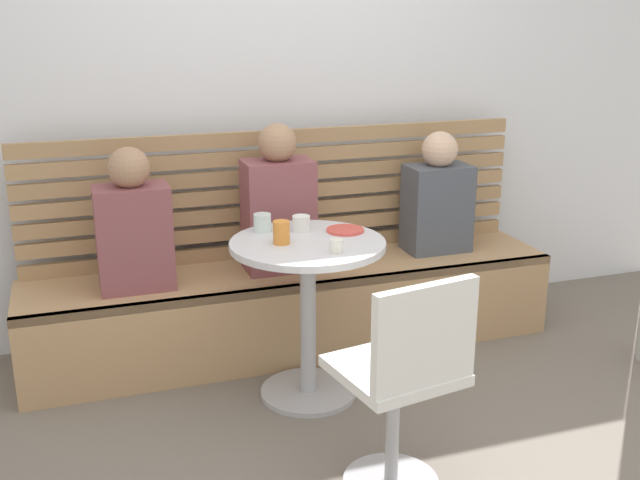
{
  "coord_description": "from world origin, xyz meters",
  "views": [
    {
      "loc": [
        -1.04,
        -2.26,
        1.7
      ],
      "look_at": [
        -0.05,
        0.66,
        0.75
      ],
      "focal_mm": 42.24,
      "sensor_mm": 36.0,
      "label": 1
    }
  ],
  "objects": [
    {
      "name": "ground",
      "position": [
        0.0,
        0.0,
        0.0
      ],
      "size": [
        8.0,
        8.0,
        0.0
      ],
      "primitive_type": "plane",
      "color": "#70665B"
    },
    {
      "name": "back_wall",
      "position": [
        0.0,
        1.64,
        1.45
      ],
      "size": [
        5.2,
        0.1,
        2.9
      ],
      "primitive_type": "cube",
      "color": "silver",
      "rests_on": "ground"
    },
    {
      "name": "booth_bench",
      "position": [
        0.0,
        1.2,
        0.22
      ],
      "size": [
        2.7,
        0.52,
        0.44
      ],
      "color": "tan",
      "rests_on": "ground"
    },
    {
      "name": "booth_backrest",
      "position": [
        0.0,
        1.44,
        0.78
      ],
      "size": [
        2.65,
        0.04,
        0.67
      ],
      "color": "#A68157",
      "rests_on": "booth_bench"
    },
    {
      "name": "cafe_table",
      "position": [
        -0.09,
        0.69,
        0.52
      ],
      "size": [
        0.68,
        0.68,
        0.74
      ],
      "color": "#ADADB2",
      "rests_on": "ground"
    },
    {
      "name": "white_chair",
      "position": [
        0.0,
        -0.12,
        0.46
      ],
      "size": [
        0.46,
        0.46,
        0.85
      ],
      "color": "#ADADB2",
      "rests_on": "ground"
    },
    {
      "name": "person_adult",
      "position": [
        -0.08,
        1.21,
        0.77
      ],
      "size": [
        0.34,
        0.22,
        0.74
      ],
      "color": "brown",
      "rests_on": "booth_bench"
    },
    {
      "name": "person_child_left",
      "position": [
        0.82,
        1.24,
        0.73
      ],
      "size": [
        0.34,
        0.22,
        0.65
      ],
      "color": "#4C515B",
      "rests_on": "booth_bench"
    },
    {
      "name": "person_child_middle",
      "position": [
        -0.78,
        1.17,
        0.74
      ],
      "size": [
        0.34,
        0.22,
        0.67
      ],
      "color": "brown",
      "rests_on": "booth_bench"
    },
    {
      "name": "cup_espresso_small",
      "position": [
        -0.03,
        0.51,
        0.77
      ],
      "size": [
        0.06,
        0.06,
        0.05
      ],
      "primitive_type": "cylinder",
      "color": "silver",
      "rests_on": "cafe_table"
    },
    {
      "name": "cup_tumbler_orange",
      "position": [
        -0.21,
        0.69,
        0.79
      ],
      "size": [
        0.07,
        0.07,
        0.1
      ],
      "primitive_type": "cylinder",
      "color": "orange",
      "rests_on": "cafe_table"
    },
    {
      "name": "cup_glass_short",
      "position": [
        -0.24,
        0.9,
        0.78
      ],
      "size": [
        0.08,
        0.08,
        0.08
      ],
      "primitive_type": "cylinder",
      "color": "silver",
      "rests_on": "cafe_table"
    },
    {
      "name": "cup_ceramic_white",
      "position": [
        -0.07,
        0.85,
        0.78
      ],
      "size": [
        0.08,
        0.08,
        0.07
      ],
      "primitive_type": "cylinder",
      "color": "white",
      "rests_on": "cafe_table"
    },
    {
      "name": "plate_small",
      "position": [
        0.12,
        0.78,
        0.75
      ],
      "size": [
        0.17,
        0.17,
        0.01
      ],
      "primitive_type": "cylinder",
      "color": "#DB4C42",
      "rests_on": "cafe_table"
    }
  ]
}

